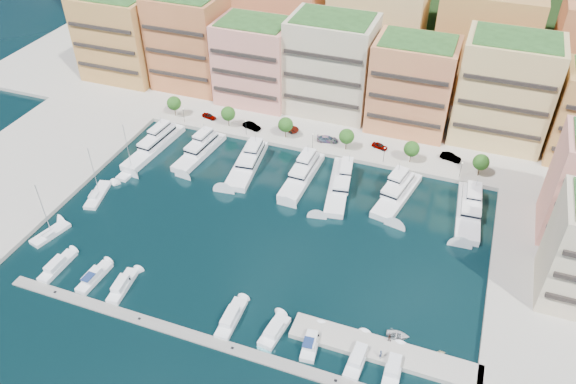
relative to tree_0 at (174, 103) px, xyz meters
The scene contains 55 objects.
ground 52.39m from the tree_0, 39.95° to the right, with size 400.00×400.00×0.00m, color black.
north_quay 49.34m from the tree_0, 35.47° to the left, with size 220.00×64.00×2.00m, color #9E998E.
west_quay 47.21m from the tree_0, 117.93° to the right, with size 34.00×76.00×2.00m, color #9E998E.
hillside 86.46m from the tree_0, 62.40° to the left, with size 240.00×40.00×58.00m, color #1A3917.
south_pontoon 73.65m from the tree_0, 59.77° to the right, with size 72.00×2.20×0.35m, color gray.
finger_pier 89.46m from the tree_0, 38.41° to the right, with size 32.00×5.00×2.00m, color #9E998E.
apartment_0 31.96m from the tree_0, 147.61° to the left, with size 22.00×16.50×24.80m.
apartment_1 21.20m from the tree_0, 102.21° to the left, with size 20.00×16.50×26.80m.
apartment_2 24.86m from the tree_0, 44.13° to the left, with size 20.00×15.50×22.80m.
apartment_3 43.22m from the tree_0, 25.95° to the left, with size 22.00×16.50×25.80m.
apartment_4 62.75m from the tree_0, 15.37° to the left, with size 20.00×15.50×23.80m.
apartment_5 84.60m from the tree_0, 12.71° to the left, with size 22.00×16.50×26.80m.
backblock_0 44.63m from the tree_0, 110.32° to the left, with size 26.00×18.00×30.00m, color beige.
backblock_1 44.63m from the tree_0, 69.68° to the left, with size 26.00×18.00×30.00m, color #D88C51.
backblock_2 61.58m from the tree_0, 41.99° to the left, with size 26.00×18.00×30.00m, color tan.
backblock_3 85.98m from the tree_0, 28.37° to the left, with size 26.00×18.00×30.00m, color #B88743.
tree_0 is the anchor object (origin of this frame).
tree_1 16.00m from the tree_0, ahead, with size 3.80×3.80×5.65m.
tree_2 32.00m from the tree_0, ahead, with size 3.80×3.80×5.65m.
tree_3 48.00m from the tree_0, ahead, with size 3.80×3.80×5.65m.
tree_4 64.00m from the tree_0, ahead, with size 3.80×3.80×5.65m.
tree_5 80.00m from the tree_0, ahead, with size 3.80×3.80×5.65m.
lamppost_0 4.70m from the tree_0, 29.90° to the right, with size 0.30×0.30×4.20m.
lamppost_1 22.14m from the tree_0, ahead, with size 0.30×0.30×4.20m.
lamppost_2 40.08m from the tree_0, ahead, with size 0.30×0.30×4.20m.
lamppost_3 58.05m from the tree_0, ahead, with size 0.30×0.30×4.20m.
lamppost_4 76.04m from the tree_0, ahead, with size 0.30×0.30×4.20m.
yacht_0 15.09m from the tree_0, 80.68° to the right, with size 6.11×22.06×7.30m.
yacht_1 19.50m from the tree_0, 42.29° to the right, with size 6.45×18.60×7.30m.
yacht_2 30.76m from the tree_0, 26.42° to the right, with size 7.33×20.31×7.30m.
yacht_3 43.55m from the tree_0, 17.98° to the right, with size 5.27×19.55×7.30m.
yacht_4 52.68m from the tree_0, 15.78° to the right, with size 7.81×21.68×7.30m.
yacht_5 65.09m from the tree_0, 11.51° to the right, with size 8.42×19.09×7.30m.
yacht_6 80.63m from the tree_0, ahead, with size 6.25×19.86×7.30m.
cruiser_0 58.59m from the tree_0, 83.81° to the right, with size 2.65×8.90×2.55m.
cruiser_1 60.10m from the tree_0, 75.76° to the right, with size 2.81×8.45×2.66m.
cruiser_2 61.92m from the tree_0, 70.12° to the right, with size 3.24×8.77×2.55m.
cruiser_5 72.57m from the tree_0, 53.32° to the right, with size 2.80×9.21×2.55m.
cruiser_6 77.68m from the tree_0, 48.48° to the right, with size 3.67×7.56×2.55m.
cruiser_7 82.29m from the tree_0, 44.99° to the right, with size 3.19×7.82×2.66m.
cruiser_8 88.24m from the tree_0, 41.24° to the right, with size 2.98×9.27×2.55m.
cruiser_9 92.73m from the tree_0, 38.84° to the right, with size 2.83×8.57×2.55m.
sailboat_1 36.65m from the tree_0, 89.59° to the right, with size 5.00×10.25×13.20m.
sailboat_2 26.01m from the tree_0, 85.43° to the right, with size 3.04×8.75×13.20m.
sailboat_0 50.91m from the tree_0, 91.45° to the right, with size 4.84×8.80×13.20m.
tender_3 94.87m from the tree_0, 33.64° to the right, with size 1.45×1.68×0.89m, color beige.
tender_2 88.19m from the tree_0, 35.69° to the right, with size 2.82×3.96×0.82m, color silver.
car_0 9.95m from the tree_0, 10.69° to the left, with size 1.64×4.07×1.39m, color gray.
car_1 22.41m from the tree_0, ahead, with size 1.72×4.94×1.63m, color gray.
car_2 31.90m from the tree_0, ahead, with size 2.58×5.59×1.55m, color gray.
car_3 42.80m from the tree_0, ahead, with size 2.14×5.25×1.52m, color gray.
car_4 56.03m from the tree_0, ahead, with size 1.62×4.02×1.37m, color gray.
car_5 73.27m from the tree_0, ahead, with size 1.73×4.95×1.63m, color gray.
person_0 90.32m from the tree_0, 39.40° to the right, with size 0.65×0.43×1.79m, color #232E47.
person_1 88.42m from the tree_0, 37.26° to the right, with size 0.80×0.63×1.65m, color #453029.
Camera 1 is at (34.65, -81.04, 78.92)m, focal length 35.00 mm.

